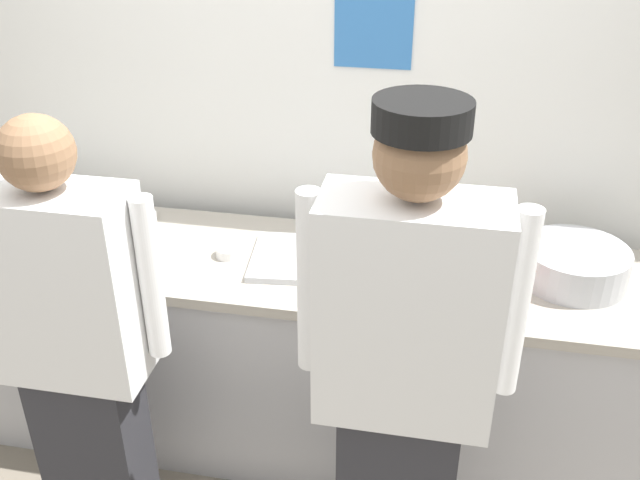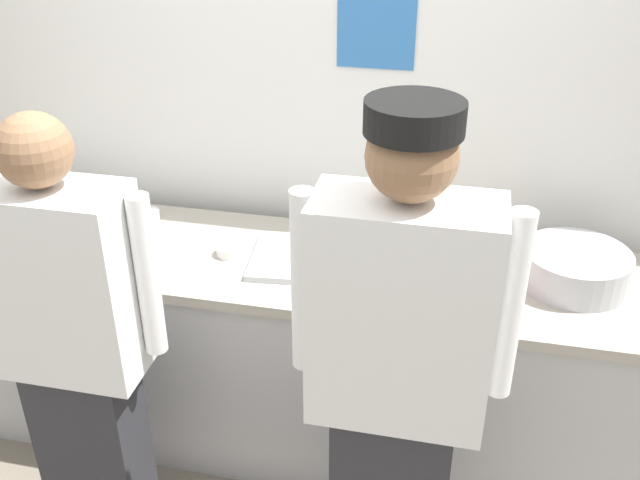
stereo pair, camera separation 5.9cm
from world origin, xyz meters
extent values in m
cube|color=white|center=(0.00, 0.82, 1.45)|extent=(4.37, 0.10, 2.90)
cube|color=#3370B7|center=(0.23, 0.76, 1.69)|extent=(0.29, 0.01, 0.32)
cube|color=#B2B2B7|center=(0.00, 0.35, 0.43)|extent=(2.73, 0.61, 0.85)
cube|color=#A8A093|center=(0.00, 0.35, 0.87)|extent=(2.79, 0.67, 0.04)
cube|color=#2D2D33|center=(-0.56, -0.30, 0.40)|extent=(0.33, 0.20, 0.80)
cube|color=white|center=(-0.56, -0.30, 1.11)|extent=(0.47, 0.24, 0.63)
cylinder|color=white|center=(-0.29, -0.26, 1.14)|extent=(0.07, 0.07, 0.54)
sphere|color=#8C6647|center=(-0.56, -0.30, 1.54)|extent=(0.22, 0.22, 0.22)
cube|color=white|center=(0.48, -0.33, 1.17)|extent=(0.49, 0.24, 0.67)
cylinder|color=white|center=(0.20, -0.29, 1.21)|extent=(0.07, 0.07, 0.57)
cylinder|color=white|center=(0.76, -0.29, 1.21)|extent=(0.07, 0.07, 0.57)
sphere|color=#8C6647|center=(0.48, -0.33, 1.63)|extent=(0.23, 0.23, 0.23)
cylinder|color=black|center=(0.48, -0.33, 1.72)|extent=(0.24, 0.24, 0.08)
cylinder|color=white|center=(-1.12, 0.50, 0.90)|extent=(0.20, 0.20, 0.01)
cylinder|color=white|center=(-1.12, 0.50, 0.91)|extent=(0.20, 0.20, 0.01)
cylinder|color=white|center=(-1.12, 0.50, 0.92)|extent=(0.20, 0.20, 0.01)
cylinder|color=white|center=(-1.12, 0.50, 0.93)|extent=(0.20, 0.20, 0.01)
cylinder|color=white|center=(-1.12, 0.50, 0.94)|extent=(0.20, 0.20, 0.01)
cylinder|color=white|center=(-1.12, 0.50, 0.96)|extent=(0.20, 0.20, 0.01)
cylinder|color=white|center=(-1.12, 0.50, 0.97)|extent=(0.20, 0.20, 0.01)
cylinder|color=white|center=(-1.12, 0.50, 0.98)|extent=(0.20, 0.20, 0.01)
cylinder|color=white|center=(-0.66, 0.35, 0.90)|extent=(0.21, 0.21, 0.01)
cylinder|color=white|center=(-0.66, 0.35, 0.91)|extent=(0.21, 0.21, 0.01)
cylinder|color=white|center=(-0.66, 0.35, 0.92)|extent=(0.21, 0.21, 0.01)
cylinder|color=white|center=(-0.66, 0.35, 0.93)|extent=(0.21, 0.21, 0.01)
cylinder|color=#B7BABF|center=(1.02, 0.40, 0.96)|extent=(0.38, 0.38, 0.13)
cube|color=#B7BABF|center=(0.08, 0.36, 0.90)|extent=(0.51, 0.40, 0.02)
cylinder|color=#E5E066|center=(0.64, 0.35, 0.97)|extent=(0.05, 0.05, 0.15)
cone|color=#E5E066|center=(0.64, 0.35, 1.06)|extent=(0.05, 0.05, 0.04)
cylinder|color=red|center=(0.72, 0.18, 0.96)|extent=(0.06, 0.06, 0.15)
cone|color=red|center=(0.72, 0.18, 1.06)|extent=(0.05, 0.05, 0.04)
cylinder|color=white|center=(-1.04, 0.28, 0.91)|extent=(0.10, 0.10, 0.04)
cylinder|color=red|center=(-1.04, 0.28, 0.92)|extent=(0.08, 0.08, 0.01)
cylinder|color=white|center=(-0.51, 0.22, 0.91)|extent=(0.11, 0.11, 0.04)
cylinder|color=#5B932D|center=(-0.51, 0.22, 0.93)|extent=(0.09, 0.09, 0.01)
cylinder|color=white|center=(-0.25, 0.34, 0.91)|extent=(0.10, 0.10, 0.04)
cylinder|color=#5B932D|center=(-0.25, 0.34, 0.92)|extent=(0.08, 0.08, 0.01)
cylinder|color=white|center=(-0.68, 0.54, 0.91)|extent=(0.10, 0.10, 0.05)
cylinder|color=orange|center=(-0.68, 0.54, 0.93)|extent=(0.08, 0.08, 0.01)
cylinder|color=white|center=(-0.90, 0.46, 0.95)|extent=(0.09, 0.09, 0.11)
camera|label=1|loc=(0.55, -1.94, 2.28)|focal=40.32mm
camera|label=2|loc=(0.60, -1.93, 2.28)|focal=40.32mm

